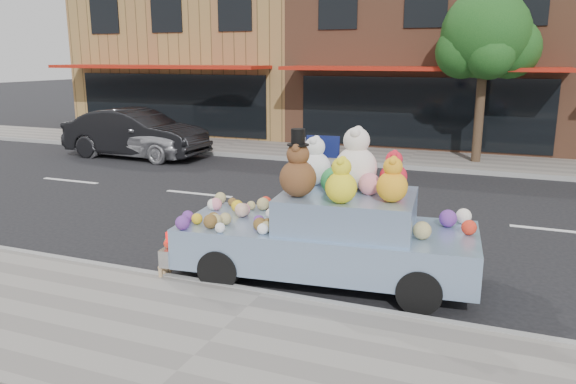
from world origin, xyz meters
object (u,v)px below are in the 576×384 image
at_px(street_tree, 486,42).
at_px(car_dark, 136,133).
at_px(car_silver, 136,134).
at_px(art_car, 329,228).

height_order(street_tree, car_dark, street_tree).
distance_m(car_silver, art_car, 12.06).
distance_m(street_tree, art_car, 11.01).
relative_size(street_tree, car_silver, 1.13).
distance_m(street_tree, car_dark, 11.36).
bearing_deg(car_silver, art_car, -126.37).
distance_m(street_tree, car_silver, 11.39).
bearing_deg(street_tree, art_car, -97.70).
xyz_separation_m(street_tree, car_dark, (-10.63, -2.79, -2.90)).
bearing_deg(car_silver, street_tree, -71.74).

